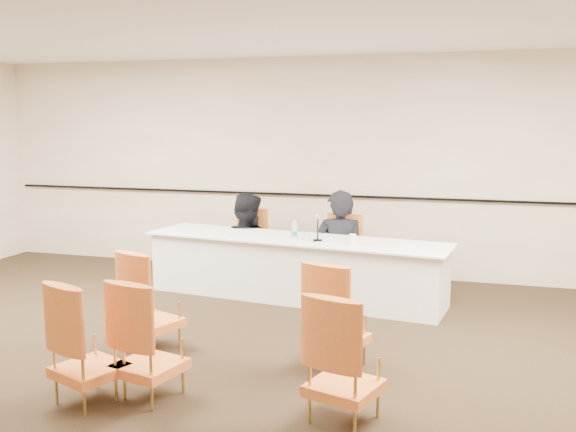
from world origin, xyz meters
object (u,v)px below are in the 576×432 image
object	(u,v)px
aud_chair_front_right	(337,314)
aud_chair_back_right	(345,357)
panelist_main_chair	(339,254)
panelist_second	(246,257)
aud_chair_back_mid	(148,338)
drinking_glass	(307,236)
water_bottle	(294,229)
coffee_cup	(353,240)
panelist_second_chair	(246,245)
aud_chair_back_left	(89,342)
aud_chair_front_left	(151,300)
panel_table	(295,268)
panelist_main	(339,261)
microphone	(318,229)

from	to	relation	value
aud_chair_front_right	aud_chair_back_right	world-z (taller)	same
aud_chair_back_right	panelist_main_chair	bearing A→B (deg)	119.54
panelist_second	aud_chair_back_mid	bearing A→B (deg)	109.80
drinking_glass	aud_chair_front_right	world-z (taller)	aud_chair_front_right
water_bottle	drinking_glass	bearing A→B (deg)	-22.16
coffee_cup	water_bottle	bearing A→B (deg)	166.09
panelist_second_chair	aud_chair_front_right	size ratio (longest dim) A/B	1.00
aud_chair_back_left	aud_chair_front_left	bearing A→B (deg)	116.48
panelist_main_chair	aud_chair_back_right	bearing A→B (deg)	-70.21
panelist_second	aud_chair_back_right	size ratio (longest dim) A/B	1.81
coffee_cup	aud_chair_back_right	world-z (taller)	aud_chair_back_right
panel_table	panelist_main_chair	bearing A→B (deg)	55.81
panelist_main_chair	aud_chair_back_left	bearing A→B (deg)	-99.92
panelist_main	aud_chair_front_right	xyz separation A→B (m)	(0.51, -2.51, 0.10)
water_bottle	panelist_second	bearing A→B (deg)	140.43
panelist_main_chair	aud_chair_back_right	size ratio (longest dim) A/B	1.00
panelist_main	panelist_second_chair	size ratio (longest dim) A/B	1.90
panelist_main	aud_chair_back_left	world-z (taller)	panelist_main
microphone	aud_chair_front_left	size ratio (longest dim) A/B	0.31
drinking_glass	aud_chair_back_left	size ratio (longest dim) A/B	0.11
aud_chair_back_left	drinking_glass	bearing A→B (deg)	95.26
aud_chair_front_left	aud_chair_front_right	xyz separation A→B (m)	(1.76, 0.05, 0.00)
drinking_glass	aud_chair_back_right	bearing A→B (deg)	-70.15
coffee_cup	aud_chair_back_mid	bearing A→B (deg)	-110.79
panel_table	panelist_second_chair	world-z (taller)	panelist_second_chair
panelist_second_chair	aud_chair_front_left	size ratio (longest dim) A/B	1.00
drinking_glass	coffee_cup	size ratio (longest dim) A/B	0.81
coffee_cup	aud_chair_back_mid	world-z (taller)	aud_chair_back_mid
aud_chair_front_left	aud_chair_back_mid	world-z (taller)	same
water_bottle	aud_chair_front_right	bearing A→B (deg)	-64.31
water_bottle	drinking_glass	distance (m)	0.20
drinking_glass	aud_chair_back_mid	distance (m)	2.95
panel_table	panelist_main	xyz separation A→B (m)	(0.44, 0.50, 0.01)
panelist_second	panelist_main	bearing A→B (deg)	-176.15
water_bottle	aud_chair_front_right	distance (m)	2.19
panelist_second_chair	aud_chair_back_left	world-z (taller)	same
coffee_cup	aud_chair_front_left	size ratio (longest dim) A/B	0.13
aud_chair_back_right	aud_chair_front_left	bearing A→B (deg)	172.45
panelist_main_chair	microphone	distance (m)	0.77
panelist_main_chair	water_bottle	bearing A→B (deg)	-119.98
aud_chair_back_left	water_bottle	bearing A→B (deg)	98.58
panel_table	panelist_main_chair	world-z (taller)	panelist_main_chair
aud_chair_front_right	aud_chair_back_mid	xyz separation A→B (m)	(-1.26, -1.02, 0.00)
panelist_second_chair	aud_chair_back_left	xyz separation A→B (m)	(0.16, -3.89, 0.00)
drinking_glass	coffee_cup	world-z (taller)	coffee_cup
panelist_main_chair	aud_chair_back_mid	xyz separation A→B (m)	(-0.75, -3.53, 0.00)
water_bottle	aud_chair_back_left	xyz separation A→B (m)	(-0.72, -3.15, -0.38)
aud_chair_back_mid	microphone	bearing A→B (deg)	91.12
panelist_main_chair	aud_chair_back_left	distance (m)	3.89
aud_chair_front_left	panelist_main_chair	bearing A→B (deg)	85.31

